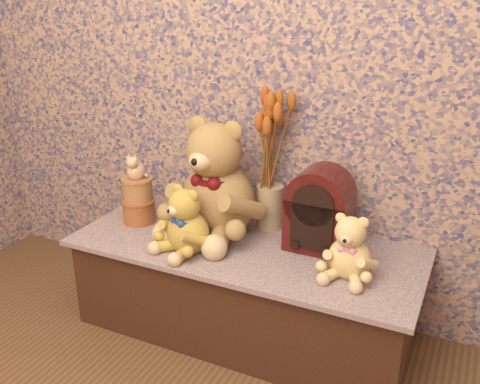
% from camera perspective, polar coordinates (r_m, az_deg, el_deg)
% --- Properties ---
extents(display_shelf, '(1.38, 0.58, 0.39)m').
position_cam_1_polar(display_shelf, '(2.20, 0.57, -10.23)').
color(display_shelf, '#3C4F7B').
rests_on(display_shelf, ground).
extents(teddy_large, '(0.45, 0.52, 0.51)m').
position_cam_1_polar(teddy_large, '(2.12, -2.44, 2.16)').
color(teddy_large, '#A0773E').
rests_on(teddy_large, display_shelf).
extents(teddy_medium, '(0.30, 0.33, 0.28)m').
position_cam_1_polar(teddy_medium, '(2.01, -5.66, -2.63)').
color(teddy_medium, '#B89334').
rests_on(teddy_medium, display_shelf).
extents(teddy_small, '(0.21, 0.24, 0.25)m').
position_cam_1_polar(teddy_small, '(1.87, 11.81, -5.40)').
color(teddy_small, tan).
rests_on(teddy_small, display_shelf).
extents(cathedral_radio, '(0.24, 0.17, 0.33)m').
position_cam_1_polar(cathedral_radio, '(2.03, 8.58, -1.78)').
color(cathedral_radio, '#3A0B0A').
rests_on(cathedral_radio, display_shelf).
extents(ceramic_vase, '(0.15, 0.15, 0.19)m').
position_cam_1_polar(ceramic_vase, '(2.21, 3.22, -1.59)').
color(ceramic_vase, tan).
rests_on(ceramic_vase, display_shelf).
extents(dried_stalks, '(0.26, 0.26, 0.38)m').
position_cam_1_polar(dried_stalks, '(2.12, 3.38, 5.53)').
color(dried_stalks, '#AC501B').
rests_on(dried_stalks, ceramic_vase).
extents(biscuit_tin_lower, '(0.15, 0.15, 0.10)m').
position_cam_1_polar(biscuit_tin_lower, '(2.32, -10.79, -2.02)').
color(biscuit_tin_lower, '#AF7E33').
rests_on(biscuit_tin_lower, display_shelf).
extents(biscuit_tin_upper, '(0.15, 0.15, 0.10)m').
position_cam_1_polar(biscuit_tin_upper, '(2.28, -10.96, 0.26)').
color(biscuit_tin_upper, tan).
rests_on(biscuit_tin_upper, biscuit_tin_lower).
extents(cat_figurine, '(0.10, 0.11, 0.12)m').
position_cam_1_polar(cat_figurine, '(2.25, -11.15, 2.82)').
color(cat_figurine, silver).
rests_on(cat_figurine, biscuit_tin_upper).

